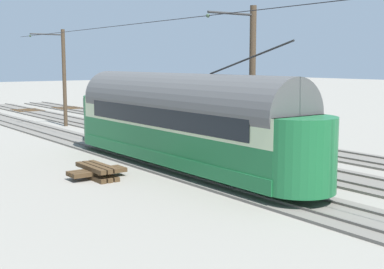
% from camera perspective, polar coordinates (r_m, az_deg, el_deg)
% --- Properties ---
extents(ground_plane, '(220.00, 220.00, 0.00)m').
position_cam_1_polar(ground_plane, '(27.29, 4.33, -2.28)').
color(ground_plane, gray).
extents(track_streetcar_siding, '(2.80, 80.00, 0.18)m').
position_cam_1_polar(track_streetcar_siding, '(30.41, 10.05, -1.23)').
color(track_streetcar_siding, '#666059').
rests_on(track_streetcar_siding, ground).
extents(track_adjacent_siding, '(2.80, 80.00, 0.18)m').
position_cam_1_polar(track_adjacent_siding, '(27.52, 3.91, -2.08)').
color(track_adjacent_siding, '#666059').
rests_on(track_adjacent_siding, ground).
extents(track_third_siding, '(2.80, 80.00, 0.18)m').
position_cam_1_polar(track_third_siding, '(25.02, -3.57, -3.08)').
color(track_third_siding, '#666059').
rests_on(track_third_siding, ground).
extents(vintage_streetcar, '(2.65, 16.41, 5.35)m').
position_cam_1_polar(vintage_streetcar, '(23.24, -1.25, 1.59)').
color(vintage_streetcar, '#196033').
rests_on(vintage_streetcar, ground).
extents(catenary_pole_foreground, '(2.67, 0.28, 7.17)m').
position_cam_1_polar(catenary_pole_foreground, '(40.58, -13.71, 6.13)').
color(catenary_pole_foreground, '#423323').
rests_on(catenary_pole_foreground, ground).
extents(catenary_pole_mid_near, '(2.67, 0.28, 7.17)m').
position_cam_1_polar(catenary_pole_mid_near, '(23.12, 6.39, 5.20)').
color(catenary_pole_mid_near, '#423323').
rests_on(catenary_pole_mid_near, ground).
extents(spare_tie_stack, '(2.40, 2.40, 0.54)m').
position_cam_1_polar(spare_tie_stack, '(22.33, -10.21, -3.95)').
color(spare_tie_stack, '#47331E').
rests_on(spare_tie_stack, ground).
extents(track_end_bumper, '(1.80, 0.60, 0.80)m').
position_cam_1_polar(track_end_bumper, '(33.83, -4.78, 0.36)').
color(track_end_bumper, '#B2A519').
rests_on(track_end_bumper, ground).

